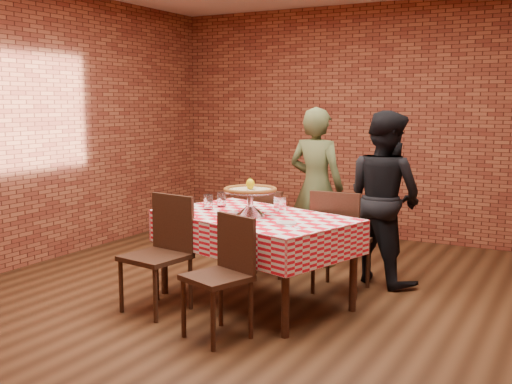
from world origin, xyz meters
TOP-DOWN VIEW (x-y plane):
  - ground at (0.00, 0.00)m, footprint 6.00×6.00m
  - back_wall at (0.00, 3.00)m, footprint 5.50×0.00m
  - table at (-0.10, 0.02)m, footprint 1.83×1.40m
  - tablecloth at (-0.10, 0.02)m, footprint 1.88×1.44m
  - pizza_stand at (-0.13, -0.00)m, footprint 0.53×0.53m
  - pizza at (-0.13, -0.00)m, footprint 0.52×0.52m
  - lemon at (-0.13, -0.00)m, footprint 0.08×0.08m
  - water_glass_left at (-0.59, 0.07)m, footprint 0.10×0.10m
  - water_glass_right at (-0.57, 0.25)m, footprint 0.10×0.10m
  - side_plate at (0.30, -0.20)m, footprint 0.20×0.20m
  - sweetener_packet_a at (0.36, -0.29)m, footprint 0.06×0.05m
  - sweetener_packet_b at (0.44, -0.30)m, footprint 0.06×0.06m
  - condiment_caddy at (0.00, 0.29)m, footprint 0.11×0.11m
  - chair_near_left at (-0.70, -0.56)m, footprint 0.52×0.52m
  - chair_near_right at (0.05, -0.82)m, footprint 0.52×0.52m
  - chair_far_left at (-0.32, 0.92)m, footprint 0.46×0.46m
  - chair_far_right at (0.43, 0.67)m, footprint 0.47×0.47m
  - diner_olive at (-0.13, 1.41)m, footprint 0.62×0.43m
  - diner_black at (0.68, 1.14)m, footprint 0.98×0.90m

SIDE VIEW (x-z plane):
  - ground at x=0.00m, z-range 0.00..0.00m
  - table at x=-0.10m, z-range 0.00..0.75m
  - chair_far_left at x=-0.32m, z-range 0.00..0.86m
  - chair_near_right at x=0.05m, z-range 0.00..0.88m
  - chair_far_right at x=0.43m, z-range 0.00..0.93m
  - chair_near_left at x=-0.70m, z-range 0.00..0.94m
  - tablecloth at x=-0.10m, z-range 0.48..0.76m
  - sweetener_packet_a at x=0.36m, z-range 0.76..0.76m
  - sweetener_packet_b at x=0.44m, z-range 0.76..0.76m
  - side_plate at x=0.30m, z-range 0.76..0.77m
  - diner_black at x=0.68m, z-range 0.00..1.62m
  - condiment_caddy at x=0.00m, z-range 0.76..0.88m
  - water_glass_left at x=-0.59m, z-range 0.76..0.89m
  - water_glass_right at x=-0.57m, z-range 0.76..0.89m
  - diner_olive at x=-0.13m, z-range 0.00..1.65m
  - pizza_stand at x=-0.13m, z-range 0.76..0.96m
  - pizza at x=-0.13m, z-range 0.95..0.98m
  - lemon at x=-0.13m, z-range 0.97..1.07m
  - back_wall at x=0.00m, z-range -1.30..4.20m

